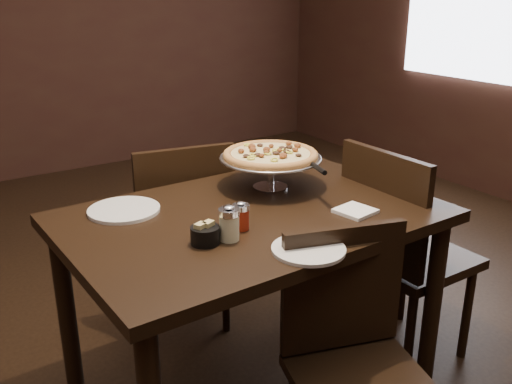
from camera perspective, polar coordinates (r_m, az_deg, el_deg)
room at (r=2.00m, az=-0.86°, el=14.05°), size 6.04×7.04×2.84m
dining_table at (r=2.11m, az=-0.37°, el=-4.80°), size 1.35×0.92×0.83m
pizza_stand at (r=2.27m, az=1.46°, el=3.69°), size 0.41×0.41×0.17m
parmesan_shaker at (r=1.83m, az=-2.70°, el=-3.17°), size 0.07×0.07×0.12m
pepper_flake_shaker at (r=1.91m, az=-1.51°, el=-2.43°), size 0.06×0.06×0.10m
packet_caddy at (r=1.82m, az=-5.12°, el=-4.24°), size 0.09×0.09×0.07m
napkin_stack at (r=2.09m, az=9.89°, el=-1.88°), size 0.14×0.14×0.01m
plate_left at (r=2.13m, az=-13.06°, el=-1.76°), size 0.26×0.26×0.01m
plate_near at (r=1.78m, az=5.27°, el=-5.72°), size 0.23×0.23×0.01m
serving_spatula at (r=2.12m, az=6.27°, el=2.29°), size 0.14×0.14×0.02m
chair_far at (r=2.70m, az=-7.55°, el=-3.87°), size 0.52×0.52×0.96m
chair_near at (r=1.93m, az=9.84°, el=-15.92°), size 0.52×0.52×0.89m
chair_side at (r=2.54m, az=14.20°, el=-5.45°), size 0.46×0.46×0.99m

